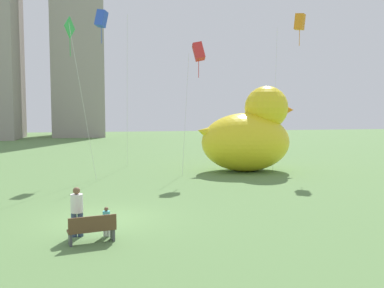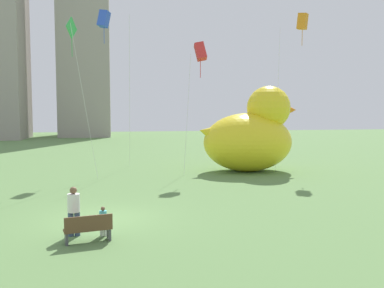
{
  "view_description": "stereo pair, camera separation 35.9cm",
  "coord_description": "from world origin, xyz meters",
  "views": [
    {
      "loc": [
        0.08,
        -16.28,
        4.18
      ],
      "look_at": [
        4.32,
        4.26,
        2.53
      ],
      "focal_mm": 39.23,
      "sensor_mm": 36.0,
      "label": 1
    },
    {
      "loc": [
        0.43,
        -16.35,
        4.18
      ],
      "look_at": [
        4.32,
        4.26,
        2.53
      ],
      "focal_mm": 39.23,
      "sensor_mm": 36.0,
      "label": 2
    }
  ],
  "objects": [
    {
      "name": "kite_orange",
      "position": [
        13.79,
        12.07,
        10.49
      ],
      "size": [
        2.66,
        3.0,
        11.14
      ],
      "color": "silver",
      "rests_on": "ground"
    },
    {
      "name": "city_skyline",
      "position": [
        -12.78,
        56.8,
        17.22
      ],
      "size": [
        25.71,
        19.1,
        39.27
      ],
      "color": "#9E938C",
      "rests_on": "ground"
    },
    {
      "name": "kite_green",
      "position": [
        -1.86,
        9.86,
        8.77
      ],
      "size": [
        1.67,
        1.99,
        9.76
      ],
      "color": "silver",
      "rests_on": "ground"
    },
    {
      "name": "park_bench",
      "position": [
        -0.39,
        -2.91,
        0.47
      ],
      "size": [
        1.56,
        0.75,
        0.9
      ],
      "color": "brown",
      "rests_on": "ground"
    },
    {
      "name": "person_adult",
      "position": [
        -0.9,
        -2.07,
        0.92
      ],
      "size": [
        0.41,
        0.41,
        1.67
      ],
      "color": "#38476B",
      "rests_on": "ground"
    },
    {
      "name": "kite_blue",
      "position": [
        -0.07,
        14.04,
        10.52
      ],
      "size": [
        2.25,
        3.45,
        11.22
      ],
      "color": "silver",
      "rests_on": "ground"
    },
    {
      "name": "person_child",
      "position": [
        0.06,
        -2.26,
        0.55
      ],
      "size": [
        0.24,
        0.24,
        1.0
      ],
      "color": "silver",
      "rests_on": "ground"
    },
    {
      "name": "kite_red",
      "position": [
        6.12,
        10.87,
        8.03
      ],
      "size": [
        1.62,
        1.65,
        8.73
      ],
      "color": "silver",
      "rests_on": "ground"
    },
    {
      "name": "giant_inflatable_duck",
      "position": [
        9.85,
        11.36,
        2.52
      ],
      "size": [
        7.15,
        4.59,
        5.92
      ],
      "color": "yellow",
      "rests_on": "ground"
    },
    {
      "name": "ground_plane",
      "position": [
        0.0,
        0.0,
        0.0
      ],
      "size": [
        140.0,
        140.0,
        0.0
      ],
      "primitive_type": "plane",
      "color": "#5B8247"
    }
  ]
}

